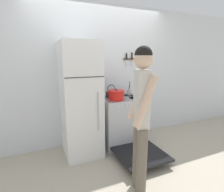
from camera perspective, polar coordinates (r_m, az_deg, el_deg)
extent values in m
plane|color=#B2A893|center=(3.65, -3.35, -13.70)|extent=(14.00, 14.00, 0.00)
cube|color=silver|center=(3.32, -3.80, 6.71)|extent=(10.00, 0.06, 2.55)
cube|color=white|center=(2.89, -10.25, -1.33)|extent=(0.58, 0.69, 1.85)
cube|color=#2D2D2D|center=(2.49, -8.79, 6.06)|extent=(0.57, 0.01, 0.01)
cylinder|color=#B2B5BA|center=(2.63, -4.51, -5.04)|extent=(0.02, 0.02, 0.59)
cube|color=silver|center=(3.32, 3.32, -8.01)|extent=(0.80, 0.62, 0.89)
cube|color=black|center=(3.19, 3.42, -0.64)|extent=(0.78, 0.60, 0.02)
cube|color=black|center=(3.09, 5.67, -9.83)|extent=(0.70, 0.05, 0.67)
cylinder|color=black|center=(3.01, 1.39, -1.30)|extent=(0.20, 0.20, 0.01)
cylinder|color=black|center=(3.17, 7.33, -0.68)|extent=(0.20, 0.20, 0.01)
cylinder|color=black|center=(3.23, -0.42, -0.35)|extent=(0.20, 0.20, 0.01)
cylinder|color=black|center=(3.38, 5.22, 0.18)|extent=(0.20, 0.20, 0.01)
cylinder|color=silver|center=(2.83, 1.94, -3.60)|extent=(0.04, 0.02, 0.04)
cylinder|color=silver|center=(2.90, 4.81, -3.24)|extent=(0.04, 0.02, 0.04)
cylinder|color=silver|center=(2.97, 7.54, -2.90)|extent=(0.04, 0.02, 0.04)
cylinder|color=silver|center=(3.05, 10.13, -2.57)|extent=(0.04, 0.02, 0.04)
cube|color=black|center=(2.94, 9.32, -18.16)|extent=(0.74, 0.71, 0.04)
cube|color=#99999E|center=(3.27, 3.92, -9.16)|extent=(0.66, 0.34, 0.01)
cylinder|color=red|center=(2.99, 1.40, 0.13)|extent=(0.26, 0.26, 0.15)
cylinder|color=red|center=(2.97, 1.41, 1.69)|extent=(0.28, 0.28, 0.02)
sphere|color=black|center=(2.97, 1.41, 2.09)|extent=(0.03, 0.03, 0.03)
cylinder|color=red|center=(2.92, -1.16, 0.89)|extent=(0.03, 0.02, 0.02)
cylinder|color=red|center=(3.04, 3.88, 1.31)|extent=(0.03, 0.02, 0.02)
cylinder|color=black|center=(3.22, -0.23, 0.54)|extent=(0.20, 0.20, 0.09)
cone|color=black|center=(3.21, -0.23, 1.57)|extent=(0.19, 0.19, 0.02)
sphere|color=black|center=(3.20, -0.23, 1.96)|extent=(0.02, 0.02, 0.02)
cone|color=black|center=(3.26, 1.33, 0.84)|extent=(0.11, 0.03, 0.09)
torus|color=black|center=(3.20, -0.23, 2.40)|extent=(0.16, 0.01, 0.16)
cylinder|color=#B7BABF|center=(3.38, 5.49, 1.23)|extent=(0.09, 0.09, 0.11)
cylinder|color=#9E7547|center=(3.36, 5.49, 2.15)|extent=(0.03, 0.02, 0.18)
cylinder|color=#232326|center=(3.34, 5.74, 2.67)|extent=(0.03, 0.04, 0.25)
cylinder|color=#B2B5BA|center=(3.35, 5.75, 2.13)|extent=(0.04, 0.03, 0.19)
cylinder|color=#6B6051|center=(2.16, 9.60, -20.88)|extent=(0.12, 0.12, 0.84)
cylinder|color=#6B6051|center=(2.30, 8.41, -18.65)|extent=(0.12, 0.12, 0.84)
cube|color=beige|center=(1.94, 9.72, -0.91)|extent=(0.20, 0.27, 0.63)
cylinder|color=beige|center=(1.82, 10.84, -1.84)|extent=(0.27, 0.15, 0.56)
cylinder|color=beige|center=(2.06, 8.73, -0.08)|extent=(0.27, 0.15, 0.56)
sphere|color=beige|center=(1.89, 10.19, 11.70)|extent=(0.20, 0.20, 0.20)
sphere|color=black|center=(1.89, 10.24, 13.09)|extent=(0.19, 0.19, 0.19)
cube|color=brown|center=(3.50, 5.55, 11.93)|extent=(0.24, 0.02, 0.03)
cube|color=silver|center=(3.47, 4.70, 10.71)|extent=(0.02, 0.00, 0.15)
cube|color=black|center=(3.46, 4.75, 12.89)|extent=(0.02, 0.02, 0.11)
cube|color=silver|center=(3.53, 6.46, 10.74)|extent=(0.02, 0.00, 0.14)
cube|color=black|center=(3.52, 6.53, 12.92)|extent=(0.02, 0.02, 0.12)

